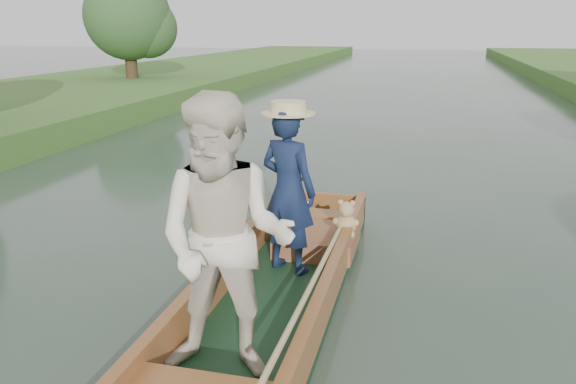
# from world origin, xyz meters

# --- Properties ---
(ground) EXTENTS (120.00, 120.00, 0.00)m
(ground) POSITION_xyz_m (0.00, 0.00, 0.00)
(ground) COLOR #283D30
(ground) RESTS_ON ground
(trees_far) EXTENTS (22.85, 15.58, 4.66)m
(trees_far) POSITION_xyz_m (1.40, 8.47, 2.57)
(trees_far) COLOR #47331E
(trees_far) RESTS_ON ground
(punt) EXTENTS (1.18, 5.00, 2.08)m
(punt) POSITION_xyz_m (-0.00, -0.34, 0.75)
(punt) COLOR #13331B
(punt) RESTS_ON ground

